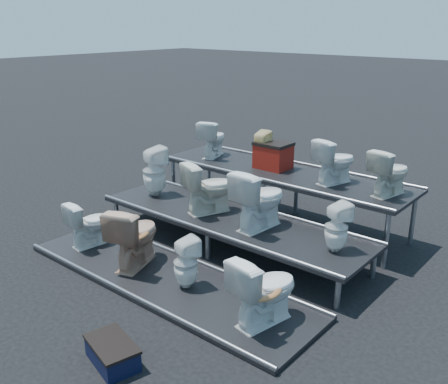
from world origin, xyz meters
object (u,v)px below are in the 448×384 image
Objects in this scene: toilet_3 at (264,289)px; red_crate at (273,157)px; toilet_6 at (259,199)px; toilet_7 at (337,227)px; toilet_9 at (261,149)px; toilet_4 at (154,171)px; toilet_2 at (186,263)px; step_stool at (112,354)px; toilet_8 at (213,138)px; toilet_1 at (134,235)px; toilet_11 at (390,172)px; toilet_5 at (209,187)px; toilet_0 at (90,223)px; toilet_10 at (335,161)px.

toilet_3 is 3.25m from red_crate.
toilet_6 reaches higher than toilet_3.
toilet_7 is 1.04× the size of toilet_9.
toilet_4 is 1.33× the size of toilet_9.
toilet_2 is at bearing 102.86° from toilet_9.
toilet_7 is at bearing -36.04° from red_crate.
toilet_9 reaches higher than step_stool.
toilet_8 is at bearing -81.35° from toilet_4.
toilet_1 is 1.29× the size of toilet_11.
toilet_9 is (-0.02, 1.30, 0.32)m from toilet_5.
toilet_2 is 1.16m from toilet_3.
toilet_0 is 1.26× the size of red_crate.
step_stool is at bearing -76.33° from red_crate.
toilet_11 is at bearing -2.07° from red_crate.
toilet_2 is at bearing 94.82° from toilet_10.
toilet_2 is 1.14× the size of step_stool.
step_stool is at bearing 144.05° from toilet_4.
toilet_11 is at bearing -127.40° from toilet_5.
red_crate is at bearing -75.88° from toilet_5.
toilet_1 is (0.97, 0.00, 0.08)m from toilet_0.
toilet_3 is 1.31× the size of toilet_9.
red_crate is (1.35, 1.37, 0.19)m from toilet_4.
toilet_10 is (0.54, 2.60, 0.81)m from toilet_2.
toilet_3 is at bearing 98.33° from toilet_11.
toilet_0 is 1.07× the size of toilet_7.
toilet_6 is at bearing -148.47° from toilet_1.
toilet_7 is at bearing -168.81° from toilet_1.
toilet_2 is 1.87m from toilet_7.
toilet_8 is at bearing 133.51° from step_stool.
toilet_4 is 1.77m from toilet_9.
toilet_9 is at bearing -67.93° from toilet_5.
toilet_2 is 1.52m from step_stool.
toilet_7 reaches higher than toilet_3.
toilet_11 is (1.23, 1.30, 0.31)m from toilet_6.
toilet_2 is 3.28m from toilet_8.
toilet_11 is at bearing 175.96° from toilet_9.
toilet_6 is (2.03, 1.30, 0.48)m from toilet_0.
toilet_3 is 1.49× the size of red_crate.
toilet_0 is at bearing 62.82° from toilet_9.
red_crate reaches higher than toilet_5.
step_stool is (0.40, -1.44, -0.28)m from toilet_2.
toilet_1 is 3.54m from toilet_11.
toilet_1 is 2.00m from step_stool.
toilet_9 is 0.90× the size of toilet_10.
toilet_0 is 1.03× the size of toilet_11.
toilet_2 is at bearing 75.25° from toilet_11.
toilet_7 is 2.95m from step_stool.
toilet_5 is 1.22× the size of toilet_7.
toilet_7 is (3.23, 0.00, -0.09)m from toilet_4.
red_crate is (-1.96, 0.07, -0.13)m from toilet_11.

